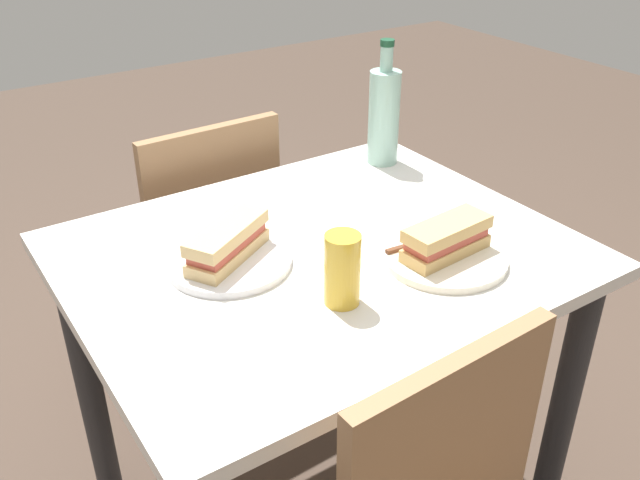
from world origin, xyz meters
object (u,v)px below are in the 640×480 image
at_px(dining_table, 320,302).
at_px(plate_far, 229,261).
at_px(knife_far, 203,253).
at_px(water_bottle, 384,115).
at_px(knife_near, 420,243).
at_px(baguette_sandwich_near, 447,238).
at_px(beer_glass, 342,270).
at_px(baguette_sandwich_far, 227,242).
at_px(chair_far, 204,240).
at_px(plate_near, 445,257).

relative_size(dining_table, plate_far, 4.02).
height_order(knife_far, water_bottle, water_bottle).
bearing_deg(knife_near, plate_far, 154.33).
distance_m(baguette_sandwich_near, knife_near, 0.07).
height_order(knife_far, beer_glass, beer_glass).
height_order(baguette_sandwich_near, knife_far, baguette_sandwich_near).
bearing_deg(knife_far, baguette_sandwich_far, -47.51).
height_order(dining_table, chair_far, chair_far).
xyz_separation_m(dining_table, plate_far, (-0.18, 0.05, 0.14)).
xyz_separation_m(knife_near, knife_far, (-0.37, 0.20, 0.00)).
xyz_separation_m(water_bottle, beer_glass, (-0.44, -0.45, -0.06)).
relative_size(plate_far, knife_far, 1.76).
bearing_deg(baguette_sandwich_near, baguette_sandwich_far, 148.43).
bearing_deg(water_bottle, dining_table, -143.29).
distance_m(plate_far, beer_glass, 0.25).
relative_size(knife_far, beer_glass, 1.03).
relative_size(baguette_sandwich_near, beer_glass, 1.40).
distance_m(knife_near, baguette_sandwich_far, 0.38).
relative_size(plate_near, baguette_sandwich_far, 1.20).
xyz_separation_m(plate_near, knife_far, (-0.39, 0.26, 0.01)).
distance_m(dining_table, water_bottle, 0.53).
distance_m(water_bottle, beer_glass, 0.64).
relative_size(dining_table, knife_far, 7.07).
relative_size(knife_near, plate_far, 0.75).
height_order(baguette_sandwich_near, water_bottle, water_bottle).
bearing_deg(water_bottle, plate_near, -113.76).
height_order(chair_far, knife_far, chair_far).
height_order(dining_table, knife_near, knife_near).
height_order(baguette_sandwich_far, knife_far, baguette_sandwich_far).
bearing_deg(water_bottle, baguette_sandwich_near, -113.76).
xyz_separation_m(baguette_sandwich_near, baguette_sandwich_far, (-0.35, 0.22, 0.00)).
relative_size(knife_far, water_bottle, 0.45).
relative_size(dining_table, plate_near, 4.02).
height_order(plate_near, plate_far, same).
bearing_deg(plate_far, beer_glass, -63.93).
bearing_deg(beer_glass, water_bottle, 45.62).
relative_size(dining_table, beer_glass, 7.25).
bearing_deg(plate_far, dining_table, -14.77).
xyz_separation_m(plate_near, water_bottle, (0.20, 0.45, 0.12)).
bearing_deg(chair_far, knife_near, -77.42).
height_order(dining_table, plate_far, plate_far).
height_order(baguette_sandwich_near, beer_glass, beer_glass).
distance_m(baguette_sandwich_near, plate_far, 0.42).
bearing_deg(knife_near, knife_far, 151.69).
bearing_deg(chair_far, plate_near, -77.16).
xyz_separation_m(plate_near, baguette_sandwich_near, (0.00, 0.00, 0.04)).
distance_m(plate_far, baguette_sandwich_far, 0.04).
distance_m(baguette_sandwich_far, water_bottle, 0.60).
bearing_deg(dining_table, water_bottle, 36.71).
bearing_deg(dining_table, baguette_sandwich_near, -44.15).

